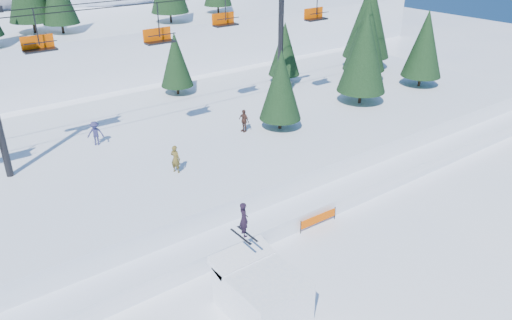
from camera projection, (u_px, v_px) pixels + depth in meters
ground at (305, 305)px, 24.56m from camera, size 160.00×160.00×0.00m
mid_shelf at (143, 157)px, 36.99m from camera, size 70.00×22.00×2.50m
berm at (217, 224)px, 30.09m from camera, size 70.00×6.00×1.10m
jump_kicker at (261, 290)px, 23.77m from camera, size 3.17×4.38×5.27m
chairlift at (143, 47)px, 33.98m from camera, size 46.00×3.21×10.28m
conifer_stand at (160, 76)px, 35.51m from camera, size 61.60×17.76×10.06m
distant_skiers at (120, 147)px, 33.41m from camera, size 21.13×8.23×1.86m
banner_near at (318, 219)px, 30.65m from camera, size 2.86×0.13×0.90m
banner_far at (360, 189)px, 34.09m from camera, size 2.86×0.21×0.90m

